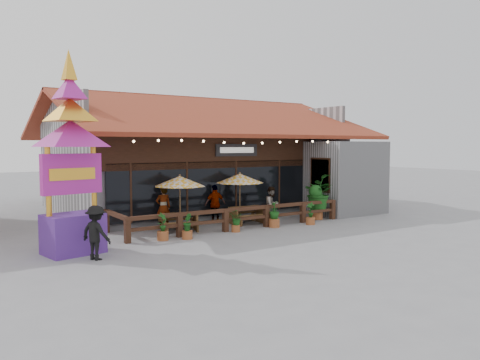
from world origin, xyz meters
TOP-DOWN VIEW (x-y plane):
  - ground at (0.00, 0.00)m, footprint 100.00×100.00m
  - restaurant_building at (0.26, 6.61)m, footprint 15.50×14.73m
  - patio_railing at (-2.25, -0.27)m, footprint 10.00×2.60m
  - umbrella_left at (-3.82, 0.85)m, footprint 2.17×2.17m
  - umbrella_right at (-0.86, 0.97)m, footprint 2.59×2.59m
  - picnic_table_left at (-3.93, 0.65)m, footprint 1.72×1.58m
  - picnic_table_right at (-0.67, 0.69)m, footprint 1.60×1.40m
  - thai_sign_tower at (-8.46, -1.06)m, footprint 2.97×2.97m
  - tropical_plant at (2.70, -0.10)m, footprint 1.85×1.94m
  - diner_a at (-4.24, 1.54)m, footprint 0.67×0.47m
  - diner_b at (0.20, 0.03)m, footprint 0.91×0.78m
  - diner_c at (-1.77, 1.57)m, footprint 1.00×0.43m
  - pedestrian at (-8.09, -2.28)m, footprint 1.03×1.21m
  - planter_a at (-5.26, -0.71)m, footprint 0.43×0.41m
  - planter_b at (-4.42, -0.98)m, footprint 0.40×0.43m
  - planter_c at (-2.18, -0.75)m, footprint 0.67×0.66m
  - planter_d at (-0.27, -0.75)m, footprint 0.58×0.58m
  - planter_e at (1.45, -1.06)m, footprint 0.40×0.40m

SIDE VIEW (x-z plane):
  - ground at x=0.00m, z-range 0.00..0.00m
  - planter_e at x=1.45m, z-range -0.08..0.89m
  - planter_b at x=-4.42m, z-range -0.04..0.89m
  - planter_a at x=-5.26m, z-range -0.08..0.93m
  - planter_c at x=-2.18m, z-range 0.05..0.89m
  - picnic_table_left at x=-3.93m, z-range 0.12..0.82m
  - picnic_table_right at x=-0.67m, z-range 0.13..0.85m
  - planter_d at x=-0.27m, z-range -0.02..1.07m
  - patio_railing at x=-2.25m, z-range 0.15..1.07m
  - diner_b at x=0.20m, z-range 0.00..1.62m
  - pedestrian at x=-8.09m, z-range 0.00..1.63m
  - diner_c at x=-1.77m, z-range 0.00..1.69m
  - diner_a at x=-4.24m, z-range 0.00..1.75m
  - tropical_plant at x=2.70m, z-range 0.15..2.23m
  - umbrella_right at x=-0.86m, z-range 0.84..3.08m
  - umbrella_left at x=-3.82m, z-range 0.84..3.09m
  - restaurant_building at x=0.26m, z-range -0.84..5.25m
  - thai_sign_tower at x=-8.46m, z-range 0.19..7.02m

